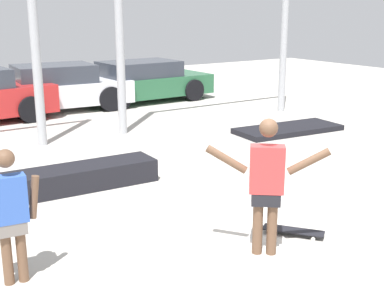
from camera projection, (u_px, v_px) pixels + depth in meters
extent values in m
plane|color=#B2ADA3|center=(260.00, 226.00, 7.42)|extent=(36.00, 36.00, 0.00)
cylinder|color=brown|center=(258.00, 223.00, 6.52)|extent=(0.13, 0.13, 0.80)
cylinder|color=brown|center=(272.00, 223.00, 6.51)|extent=(0.13, 0.13, 0.80)
cube|color=black|center=(266.00, 198.00, 6.43)|extent=(0.39, 0.37, 0.18)
cube|color=#DB3838|center=(267.00, 169.00, 6.33)|extent=(0.45, 0.42, 0.58)
sphere|color=brown|center=(269.00, 128.00, 6.20)|extent=(0.22, 0.22, 0.22)
cylinder|color=brown|center=(227.00, 159.00, 6.35)|extent=(0.45, 0.40, 0.35)
cylinder|color=brown|center=(309.00, 161.00, 6.26)|extent=(0.45, 0.40, 0.35)
cube|color=black|center=(293.00, 230.00, 7.12)|extent=(0.65, 0.78, 0.01)
cylinder|color=silver|center=(315.00, 233.00, 7.14)|extent=(0.06, 0.06, 0.05)
cylinder|color=silver|center=(313.00, 239.00, 6.95)|extent=(0.06, 0.06, 0.05)
cylinder|color=silver|center=(274.00, 227.00, 7.32)|extent=(0.06, 0.06, 0.05)
cylinder|color=silver|center=(271.00, 233.00, 7.12)|extent=(0.06, 0.06, 0.05)
cube|color=black|center=(69.00, 179.00, 8.83)|extent=(3.00, 0.81, 0.39)
cube|color=black|center=(288.00, 129.00, 12.98)|extent=(2.73, 1.30, 0.13)
cylinder|color=#A5A8AD|center=(33.00, 14.00, 11.04)|extent=(0.20, 0.20, 5.58)
cylinder|color=#A5A8AD|center=(119.00, 14.00, 12.10)|extent=(0.20, 0.20, 5.58)
cylinder|color=#A5A8AD|center=(285.00, 12.00, 14.87)|extent=(0.20, 0.20, 5.58)
cylinder|color=black|center=(8.00, 101.00, 15.20)|extent=(0.71, 0.27, 0.70)
cylinder|color=black|center=(31.00, 109.00, 13.96)|extent=(0.71, 0.27, 0.70)
cube|color=white|center=(61.00, 93.00, 15.55)|extent=(4.09, 2.02, 0.64)
cube|color=#2D333D|center=(54.00, 73.00, 15.33)|extent=(2.30, 1.74, 0.50)
cylinder|color=black|center=(92.00, 91.00, 16.87)|extent=(0.73, 0.28, 0.72)
cylinder|color=black|center=(111.00, 99.00, 15.48)|extent=(0.73, 0.28, 0.72)
cylinder|color=black|center=(12.00, 97.00, 15.72)|extent=(0.73, 0.28, 0.72)
cylinder|color=black|center=(24.00, 106.00, 14.32)|extent=(0.73, 0.28, 0.72)
cube|color=#28603D|center=(144.00, 86.00, 17.08)|extent=(4.30, 1.84, 0.61)
cube|color=#2D333D|center=(139.00, 69.00, 16.84)|extent=(2.38, 1.66, 0.48)
cylinder|color=black|center=(165.00, 84.00, 18.53)|extent=(0.69, 0.23, 0.69)
cylinder|color=black|center=(194.00, 90.00, 17.18)|extent=(0.69, 0.23, 0.69)
cylinder|color=black|center=(95.00, 91.00, 17.07)|extent=(0.69, 0.23, 0.69)
cylinder|color=black|center=(120.00, 98.00, 15.71)|extent=(0.69, 0.23, 0.69)
cylinder|color=brown|center=(22.00, 251.00, 5.87)|extent=(0.11, 0.11, 0.72)
cylinder|color=brown|center=(7.00, 254.00, 5.80)|extent=(0.11, 0.11, 0.72)
cube|color=slate|center=(12.00, 227.00, 5.75)|extent=(0.33, 0.21, 0.16)
cube|color=#3359B2|center=(9.00, 199.00, 5.67)|extent=(0.38, 0.22, 0.52)
sphere|color=brown|center=(5.00, 159.00, 5.55)|extent=(0.20, 0.20, 0.20)
cylinder|color=brown|center=(34.00, 197.00, 5.79)|extent=(0.16, 0.10, 0.48)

